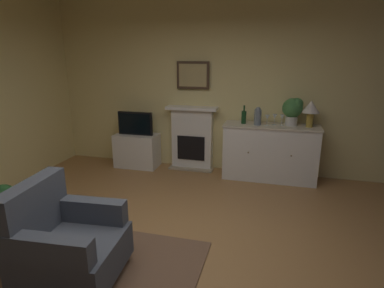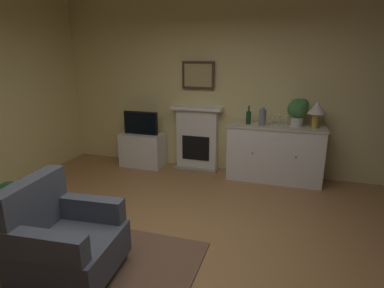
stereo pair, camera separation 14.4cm
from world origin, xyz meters
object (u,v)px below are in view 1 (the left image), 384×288
at_px(sideboard_cabinet, 270,152).
at_px(wine_glass_left, 267,118).
at_px(framed_picture, 193,75).
at_px(wine_bottle, 244,117).
at_px(table_lamp, 311,109).
at_px(potted_plant_fern, 4,198).
at_px(wine_glass_center, 275,117).
at_px(tv_cabinet, 137,150).
at_px(wine_glass_right, 282,118).
at_px(vase_decorative, 258,116).
at_px(tv_set, 135,123).
at_px(armchair, 65,242).
at_px(potted_plant_small, 293,109).
at_px(fireplace_unit, 192,138).

height_order(sideboard_cabinet, wine_glass_left, wine_glass_left).
xyz_separation_m(framed_picture, wine_bottle, (0.89, -0.22, -0.62)).
height_order(framed_picture, table_lamp, framed_picture).
height_order(table_lamp, potted_plant_fern, table_lamp).
xyz_separation_m(wine_glass_center, tv_cabinet, (-2.33, -0.01, -0.72)).
height_order(sideboard_cabinet, wine_glass_center, wine_glass_center).
height_order(framed_picture, wine_glass_right, framed_picture).
bearing_deg(potted_plant_fern, wine_bottle, 38.41).
relative_size(vase_decorative, tv_set, 0.45).
bearing_deg(table_lamp, wine_glass_left, -175.32).
height_order(wine_bottle, vase_decorative, wine_bottle).
relative_size(wine_bottle, armchair, 0.32).
relative_size(vase_decorative, potted_plant_small, 0.65).
bearing_deg(wine_glass_left, fireplace_unit, 169.65).
distance_m(sideboard_cabinet, potted_plant_fern, 3.76).
height_order(wine_bottle, wine_glass_left, wine_bottle).
distance_m(tv_cabinet, potted_plant_small, 2.73).
relative_size(fireplace_unit, table_lamp, 2.75).
relative_size(wine_bottle, tv_cabinet, 0.39).
xyz_separation_m(fireplace_unit, sideboard_cabinet, (1.32, -0.18, -0.10)).
relative_size(framed_picture, sideboard_cabinet, 0.37).
bearing_deg(wine_glass_right, potted_plant_fern, -146.72).
bearing_deg(tv_cabinet, wine_glass_center, 0.36).
bearing_deg(fireplace_unit, potted_plant_small, -4.66).
xyz_separation_m(sideboard_cabinet, potted_plant_small, (0.30, 0.05, 0.70)).
xyz_separation_m(potted_plant_fern, potted_plant_small, (3.40, 2.16, 0.89)).
distance_m(fireplace_unit, sideboard_cabinet, 1.34).
bearing_deg(vase_decorative, wine_glass_left, -0.33).
height_order(sideboard_cabinet, armchair, armchair).
relative_size(vase_decorative, tv_cabinet, 0.38).
bearing_deg(wine_glass_center, table_lamp, -3.31).
xyz_separation_m(tv_set, potted_plant_small, (2.59, 0.05, 0.36)).
xyz_separation_m(sideboard_cabinet, wine_bottle, (-0.43, 0.00, 0.55)).
relative_size(vase_decorative, potted_plant_fern, 0.65).
height_order(wine_glass_right, armchair, wine_glass_right).
xyz_separation_m(wine_glass_left, potted_plant_small, (0.37, 0.10, 0.13)).
relative_size(vase_decorative, armchair, 0.31).
xyz_separation_m(sideboard_cabinet, wine_glass_center, (0.04, 0.03, 0.57)).
bearing_deg(wine_glass_left, wine_glass_right, 17.69).
xyz_separation_m(fireplace_unit, framed_picture, (-0.00, 0.05, 1.06)).
xyz_separation_m(fireplace_unit, table_lamp, (1.87, -0.18, 0.62)).
distance_m(sideboard_cabinet, table_lamp, 0.91).
bearing_deg(wine_glass_center, sideboard_cabinet, -142.04).
distance_m(wine_glass_left, armchair, 3.32).
distance_m(sideboard_cabinet, potted_plant_small, 0.76).
bearing_deg(table_lamp, tv_set, -179.83).
distance_m(table_lamp, potted_plant_fern, 4.32).
xyz_separation_m(fireplace_unit, wine_glass_center, (1.36, -0.15, 0.46)).
relative_size(sideboard_cabinet, wine_glass_right, 8.92).
distance_m(framed_picture, tv_cabinet, 1.65).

